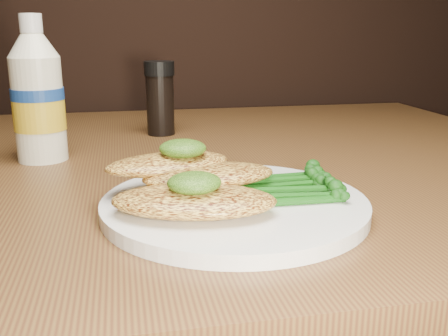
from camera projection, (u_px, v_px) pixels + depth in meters
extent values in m
cylinder|color=white|center=(234.00, 205.00, 0.48)|extent=(0.25, 0.25, 0.01)
ellipsoid|color=#F2C14D|center=(194.00, 201.00, 0.44)|extent=(0.15, 0.10, 0.02)
ellipsoid|color=#F2C14D|center=(209.00, 175.00, 0.48)|extent=(0.13, 0.07, 0.02)
ellipsoid|color=#F2C14D|center=(168.00, 164.00, 0.49)|extent=(0.13, 0.09, 0.02)
ellipsoid|color=black|center=(194.00, 183.00, 0.43)|extent=(0.05, 0.04, 0.02)
ellipsoid|color=black|center=(183.00, 148.00, 0.49)|extent=(0.05, 0.05, 0.02)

